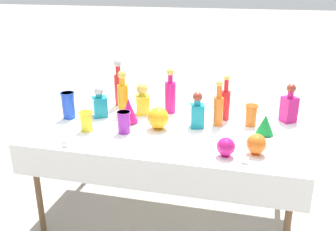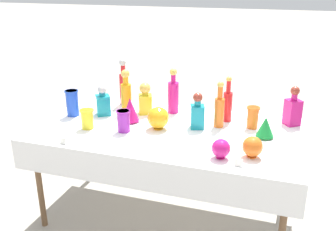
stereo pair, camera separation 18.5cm
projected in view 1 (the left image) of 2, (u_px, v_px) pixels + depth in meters
ground_plane at (168, 214)px, 3.04m from camera, size 40.00×40.00×0.00m
display_table at (167, 136)px, 2.77m from camera, size 1.94×1.06×0.76m
tall_bottle_0 at (225, 102)px, 2.89m from camera, size 0.07×0.07×0.36m
tall_bottle_1 at (123, 95)px, 3.02m from camera, size 0.08×0.08×0.36m
tall_bottle_2 at (218, 108)px, 2.78m from camera, size 0.07×0.07×0.35m
tall_bottle_3 at (119, 85)px, 3.21m from camera, size 0.07×0.07×0.40m
tall_bottle_4 at (170, 95)px, 3.04m from camera, size 0.09×0.09×0.37m
square_decanter_0 at (289, 106)px, 2.86m from camera, size 0.14×0.14×0.30m
square_decanter_1 at (142, 100)px, 3.01m from camera, size 0.14×0.14×0.26m
square_decanter_2 at (100, 104)px, 2.97m from camera, size 0.15×0.15×0.25m
square_decanter_3 at (197, 112)px, 2.75m from camera, size 0.12×0.12×0.27m
slender_vase_0 at (251, 115)px, 2.79m from camera, size 0.10×0.10×0.16m
slender_vase_1 at (68, 105)px, 2.94m from camera, size 0.11×0.11×0.21m
slender_vase_2 at (124, 121)px, 2.67m from camera, size 0.10×0.10×0.16m
slender_vase_3 at (86, 120)px, 2.70m from camera, size 0.10×0.10×0.15m
fluted_vase_0 at (129, 111)px, 2.84m from camera, size 0.14×0.14×0.19m
fluted_vase_1 at (265, 124)px, 2.63m from camera, size 0.13×0.13×0.15m
round_bowl_0 at (226, 147)px, 2.32m from camera, size 0.12×0.12×0.12m
round_bowl_1 at (158, 118)px, 2.73m from camera, size 0.16×0.16×0.17m
round_bowl_2 at (256, 144)px, 2.35m from camera, size 0.13×0.13×0.14m
price_tag_left at (64, 144)px, 2.46m from camera, size 0.05×0.02×0.04m
price_tag_center at (245, 160)px, 2.24m from camera, size 0.05×0.02×0.05m
cardboard_box_behind_left at (169, 138)px, 4.12m from camera, size 0.55×0.56×0.36m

